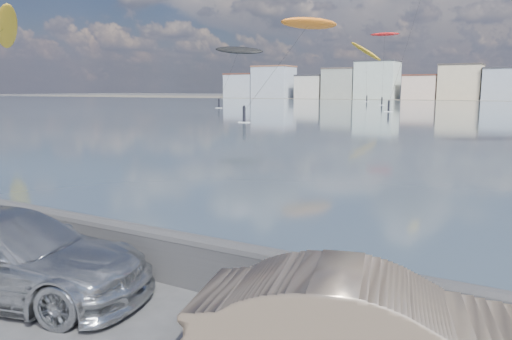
{
  "coord_description": "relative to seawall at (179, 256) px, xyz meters",
  "views": [
    {
      "loc": [
        6.09,
        -4.71,
        3.84
      ],
      "look_at": [
        1.0,
        4.0,
        2.2
      ],
      "focal_mm": 35.0,
      "sensor_mm": 36.0,
      "label": 1
    }
  ],
  "objects": [
    {
      "name": "kitesurfer_11",
      "position": [
        -21.5,
        53.34,
        11.47
      ],
      "size": [
        6.7,
        16.64,
        13.11
      ],
      "color": "orange",
      "rests_on": "ground"
    },
    {
      "name": "kitesurfer_17",
      "position": [
        -51.91,
        84.62,
        11.34
      ],
      "size": [
        11.23,
        10.42,
        13.56
      ],
      "color": "black",
      "rests_on": "ground"
    },
    {
      "name": "kitesurfer_0",
      "position": [
        -32.33,
        124.82,
        16.96
      ],
      "size": [
        8.46,
        15.03,
        18.43
      ],
      "color": "red",
      "rests_on": "ground"
    },
    {
      "name": "car_silver",
      "position": [
        -2.37,
        -2.09,
        0.22
      ],
      "size": [
        5.93,
        3.67,
        1.6
      ],
      "primitive_type": "imported",
      "rotation": [
        0.0,
        0.0,
        1.85
      ],
      "color": "#B2B6BB",
      "rests_on": "ground"
    },
    {
      "name": "bay_water",
      "position": [
        0.0,
        88.8,
        -0.58
      ],
      "size": [
        500.0,
        177.0,
        0.0
      ],
      "primitive_type": "cube",
      "color": "#374354",
      "rests_on": "ground"
    },
    {
      "name": "seawall",
      "position": [
        0.0,
        0.0,
        0.0
      ],
      "size": [
        400.0,
        0.36,
        1.08
      ],
      "color": "#28282B",
      "rests_on": "ground"
    },
    {
      "name": "kitesurfer_6",
      "position": [
        -44.45,
        146.84,
        14.71
      ],
      "size": [
        10.49,
        9.78,
        19.0
      ],
      "color": "#BF8C19",
      "rests_on": "ground"
    },
    {
      "name": "car_champagne",
      "position": [
        4.3,
        -1.48,
        0.19
      ],
      "size": [
        4.93,
        2.82,
        1.54
      ],
      "primitive_type": "imported",
      "rotation": [
        0.0,
        0.0,
        1.84
      ],
      "color": "tan",
      "rests_on": "ground"
    },
    {
      "name": "kitesurfer_10",
      "position": [
        -59.72,
        36.56,
        11.62
      ],
      "size": [
        8.85,
        19.61,
        15.39
      ],
      "color": "#BF8C19",
      "rests_on": "ground"
    }
  ]
}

